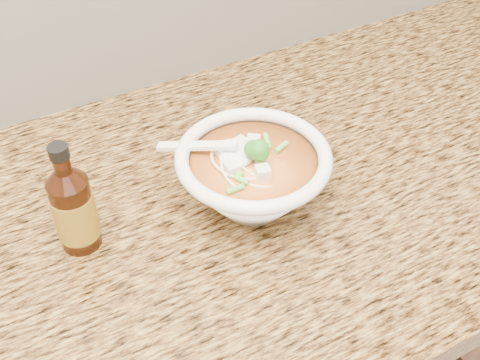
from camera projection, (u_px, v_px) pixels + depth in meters
name	position (u px, v px, depth m)	size (l,w,h in m)	color
soup_bowl	(253.00, 178.00, 0.81)	(0.21, 0.21, 0.12)	white
hot_sauce_bottle	(74.00, 209.00, 0.75)	(0.07, 0.07, 0.16)	#401908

